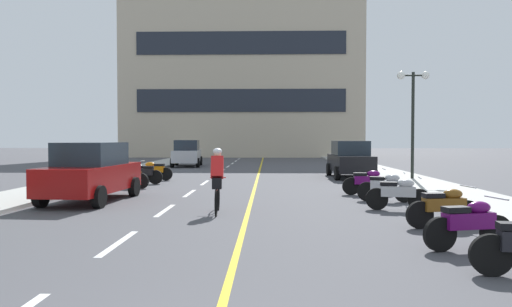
# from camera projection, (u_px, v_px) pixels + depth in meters

# --- Properties ---
(ground_plane) EXTENTS (140.00, 140.00, 0.00)m
(ground_plane) POSITION_uv_depth(u_px,v_px,m) (253.00, 177.00, 23.80)
(ground_plane) COLOR #47474C
(curb_left) EXTENTS (2.40, 72.00, 0.12)m
(curb_left) POSITION_uv_depth(u_px,v_px,m) (127.00, 172.00, 26.98)
(curb_left) COLOR #A8A8A3
(curb_left) RESTS_ON ground
(curb_right) EXTENTS (2.40, 72.00, 0.12)m
(curb_right) POSITION_uv_depth(u_px,v_px,m) (383.00, 172.00, 26.61)
(curb_right) COLOR #A8A8A3
(curb_right) RESTS_ON ground
(lane_dash_1) EXTENTS (0.14, 2.20, 0.01)m
(lane_dash_1) POSITION_uv_depth(u_px,v_px,m) (118.00, 243.00, 8.86)
(lane_dash_1) COLOR silver
(lane_dash_1) RESTS_ON ground
(lane_dash_2) EXTENTS (0.14, 2.20, 0.01)m
(lane_dash_2) POSITION_uv_depth(u_px,v_px,m) (165.00, 210.00, 12.86)
(lane_dash_2) COLOR silver
(lane_dash_2) RESTS_ON ground
(lane_dash_3) EXTENTS (0.14, 2.20, 0.01)m
(lane_dash_3) POSITION_uv_depth(u_px,v_px,m) (190.00, 193.00, 16.86)
(lane_dash_3) COLOR silver
(lane_dash_3) RESTS_ON ground
(lane_dash_4) EXTENTS (0.14, 2.20, 0.01)m
(lane_dash_4) POSITION_uv_depth(u_px,v_px,m) (205.00, 183.00, 20.85)
(lane_dash_4) COLOR silver
(lane_dash_4) RESTS_ON ground
(lane_dash_5) EXTENTS (0.14, 2.20, 0.01)m
(lane_dash_5) POSITION_uv_depth(u_px,v_px,m) (215.00, 176.00, 24.85)
(lane_dash_5) COLOR silver
(lane_dash_5) RESTS_ON ground
(lane_dash_6) EXTENTS (0.14, 2.20, 0.01)m
(lane_dash_6) POSITION_uv_depth(u_px,v_px,m) (222.00, 170.00, 28.85)
(lane_dash_6) COLOR silver
(lane_dash_6) RESTS_ON ground
(lane_dash_7) EXTENTS (0.14, 2.20, 0.01)m
(lane_dash_7) POSITION_uv_depth(u_px,v_px,m) (228.00, 166.00, 32.84)
(lane_dash_7) COLOR silver
(lane_dash_7) RESTS_ON ground
(lane_dash_8) EXTENTS (0.14, 2.20, 0.01)m
(lane_dash_8) POSITION_uv_depth(u_px,v_px,m) (232.00, 163.00, 36.84)
(lane_dash_8) COLOR silver
(lane_dash_8) RESTS_ON ground
(lane_dash_9) EXTENTS (0.14, 2.20, 0.01)m
(lane_dash_9) POSITION_uv_depth(u_px,v_px,m) (236.00, 161.00, 40.84)
(lane_dash_9) COLOR silver
(lane_dash_9) RESTS_ON ground
(lane_dash_10) EXTENTS (0.14, 2.20, 0.01)m
(lane_dash_10) POSITION_uv_depth(u_px,v_px,m) (239.00, 159.00, 44.83)
(lane_dash_10) COLOR silver
(lane_dash_10) RESTS_ON ground
(lane_dash_11) EXTENTS (0.14, 2.20, 0.01)m
(lane_dash_11) POSITION_uv_depth(u_px,v_px,m) (241.00, 157.00, 48.83)
(lane_dash_11) COLOR silver
(lane_dash_11) RESTS_ON ground
(centre_line_yellow) EXTENTS (0.12, 66.00, 0.01)m
(centre_line_yellow) POSITION_uv_depth(u_px,v_px,m) (259.00, 173.00, 26.79)
(centre_line_yellow) COLOR gold
(centre_line_yellow) RESTS_ON ground
(office_building) EXTENTS (24.87, 6.33, 19.07)m
(office_building) POSITION_uv_depth(u_px,v_px,m) (242.00, 67.00, 50.63)
(office_building) COLOR #BCAD93
(office_building) RESTS_ON ground
(street_lamp_mid) EXTENTS (1.46, 0.36, 4.86)m
(street_lamp_mid) POSITION_uv_depth(u_px,v_px,m) (413.00, 100.00, 21.67)
(street_lamp_mid) COLOR black
(street_lamp_mid) RESTS_ON curb_right
(parked_car_near) EXTENTS (2.15, 4.31, 1.82)m
(parked_car_near) POSITION_uv_depth(u_px,v_px,m) (91.00, 172.00, 14.70)
(parked_car_near) COLOR black
(parked_car_near) RESTS_ON ground
(parked_car_mid) EXTENTS (1.96, 4.22, 1.82)m
(parked_car_mid) POSITION_uv_depth(u_px,v_px,m) (350.00, 159.00, 23.52)
(parked_car_mid) COLOR black
(parked_car_mid) RESTS_ON ground
(parked_car_far) EXTENTS (2.18, 4.32, 1.82)m
(parked_car_far) POSITION_uv_depth(u_px,v_px,m) (187.00, 153.00, 32.98)
(parked_car_far) COLOR black
(parked_car_far) RESTS_ON ground
(motorcycle_1) EXTENTS (1.68, 0.67, 0.92)m
(motorcycle_1) POSITION_uv_depth(u_px,v_px,m) (469.00, 223.00, 8.29)
(motorcycle_1) COLOR black
(motorcycle_1) RESTS_ON ground
(motorcycle_2) EXTENTS (1.70, 0.60, 0.92)m
(motorcycle_2) POSITION_uv_depth(u_px,v_px,m) (444.00, 207.00, 10.31)
(motorcycle_2) COLOR black
(motorcycle_2) RESTS_ON ground
(motorcycle_3) EXTENTS (1.69, 0.62, 0.92)m
(motorcycle_3) POSITION_uv_depth(u_px,v_px,m) (398.00, 193.00, 12.83)
(motorcycle_3) COLOR black
(motorcycle_3) RESTS_ON ground
(motorcycle_4) EXTENTS (1.68, 0.67, 0.92)m
(motorcycle_4) POSITION_uv_depth(u_px,v_px,m) (386.00, 186.00, 14.59)
(motorcycle_4) COLOR black
(motorcycle_4) RESTS_ON ground
(motorcycle_5) EXTENTS (1.70, 0.60, 0.92)m
(motorcycle_5) POSITION_uv_depth(u_px,v_px,m) (368.00, 181.00, 16.29)
(motorcycle_5) COLOR black
(motorcycle_5) RESTS_ON ground
(motorcycle_6) EXTENTS (1.63, 0.80, 0.92)m
(motorcycle_6) POSITION_uv_depth(u_px,v_px,m) (130.00, 176.00, 18.65)
(motorcycle_6) COLOR black
(motorcycle_6) RESTS_ON ground
(motorcycle_7) EXTENTS (1.70, 0.60, 0.92)m
(motorcycle_7) POSITION_uv_depth(u_px,v_px,m) (142.00, 173.00, 20.22)
(motorcycle_7) COLOR black
(motorcycle_7) RESTS_ON ground
(motorcycle_8) EXTENTS (1.70, 0.60, 0.92)m
(motorcycle_8) POSITION_uv_depth(u_px,v_px,m) (154.00, 170.00, 22.00)
(motorcycle_8) COLOR black
(motorcycle_8) RESTS_ON ground
(cyclist_rider) EXTENTS (0.42, 1.77, 1.71)m
(cyclist_rider) POSITION_uv_depth(u_px,v_px,m) (217.00, 179.00, 12.43)
(cyclist_rider) COLOR black
(cyclist_rider) RESTS_ON ground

